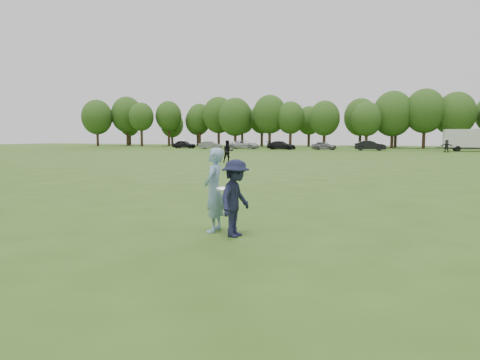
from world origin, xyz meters
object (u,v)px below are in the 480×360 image
at_px(player_far_d, 447,146).
at_px(cargo_trailer, 474,139).
at_px(thrower, 214,190).
at_px(car_d, 281,145).
at_px(car_b, 210,145).
at_px(car_c, 244,145).
at_px(defender, 236,198).
at_px(car_f, 370,146).
at_px(car_a, 184,144).
at_px(player_far_a, 228,151).
at_px(car_e, 324,146).

bearing_deg(player_far_d, cargo_trailer, 68.00).
xyz_separation_m(thrower, car_d, (-13.75, 60.22, -0.25)).
bearing_deg(car_b, player_far_d, -96.28).
xyz_separation_m(player_far_d, car_c, (-31.13, 6.26, -0.12)).
height_order(defender, car_f, defender).
bearing_deg(car_a, player_far_d, -101.50).
bearing_deg(player_far_d, car_d, -177.97).
height_order(player_far_a, cargo_trailer, cargo_trailer).
relative_size(car_a, car_f, 0.92).
bearing_deg(cargo_trailer, car_d, -178.84).
bearing_deg(thrower, car_b, -161.49).
bearing_deg(player_far_a, defender, -100.50).
bearing_deg(car_b, cargo_trailer, -87.64).
distance_m(car_c, cargo_trailer, 35.28).
xyz_separation_m(player_far_d, cargo_trailer, (4.13, 5.70, 0.91)).
distance_m(player_far_d, car_a, 43.32).
height_order(car_b, car_d, car_d).
relative_size(player_far_a, cargo_trailer, 0.20).
height_order(player_far_a, car_a, player_far_a).
height_order(defender, car_e, defender).
relative_size(defender, player_far_a, 0.90).
bearing_deg(defender, car_b, 29.93).
xyz_separation_m(thrower, car_e, (-6.89, 61.37, -0.27)).
bearing_deg(car_e, defender, -166.49).
xyz_separation_m(player_far_d, car_b, (-36.81, 4.44, -0.20)).
distance_m(car_a, car_d, 18.64).
bearing_deg(player_far_a, car_b, 83.72).
xyz_separation_m(car_b, car_f, (26.67, 0.20, 0.11)).
bearing_deg(player_far_d, defender, -86.14).
relative_size(thrower, car_d, 0.39).
bearing_deg(car_b, defender, -155.15).
relative_size(player_far_a, car_e, 0.46).
xyz_separation_m(player_far_a, car_f, (9.54, 35.41, -0.15)).
height_order(car_a, car_f, car_f).
bearing_deg(car_f, player_far_d, -122.19).
bearing_deg(car_a, player_far_a, -151.06).
relative_size(car_a, car_b, 1.07).
xyz_separation_m(thrower, player_far_a, (-9.19, 24.33, -0.03)).
height_order(car_a, cargo_trailer, cargo_trailer).
bearing_deg(car_d, cargo_trailer, -84.52).
distance_m(player_far_d, car_f, 11.15).
bearing_deg(defender, thrower, 70.52).
height_order(thrower, car_d, thrower).
height_order(defender, car_b, defender).
bearing_deg(car_f, car_d, 80.47).
height_order(thrower, car_b, thrower).
height_order(player_far_d, car_b, player_far_d).
bearing_deg(cargo_trailer, car_b, -178.24).
relative_size(thrower, defender, 1.14).
bearing_deg(car_a, defender, -154.90).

